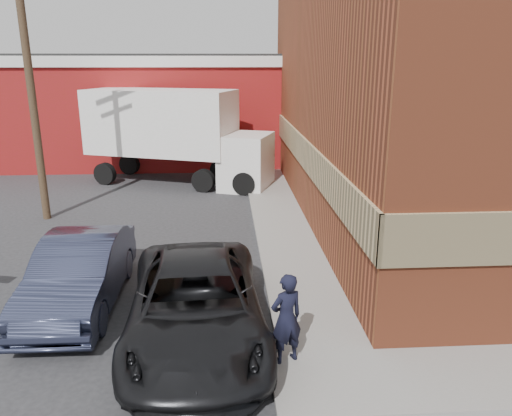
# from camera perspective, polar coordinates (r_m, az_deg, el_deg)

# --- Properties ---
(ground) EXTENTS (90.00, 90.00, 0.00)m
(ground) POSITION_cam_1_polar(r_m,az_deg,el_deg) (9.78, 4.41, -16.67)
(ground) COLOR #28282B
(ground) RESTS_ON ground
(brick_building) EXTENTS (14.25, 18.25, 9.36)m
(brick_building) POSITION_cam_1_polar(r_m,az_deg,el_deg) (19.67, 26.77, 12.96)
(brick_building) COLOR brown
(brick_building) RESTS_ON ground
(sidewalk_west) EXTENTS (1.80, 18.00, 0.12)m
(sidewalk_west) POSITION_cam_1_polar(r_m,az_deg,el_deg) (17.98, 2.40, -0.50)
(sidewalk_west) COLOR gray
(sidewalk_west) RESTS_ON ground
(warehouse) EXTENTS (16.30, 8.30, 5.60)m
(warehouse) POSITION_cam_1_polar(r_m,az_deg,el_deg) (28.60, -13.45, 11.11)
(warehouse) COLOR maroon
(warehouse) RESTS_ON ground
(utility_pole) EXTENTS (2.00, 0.26, 9.00)m
(utility_pole) POSITION_cam_1_polar(r_m,az_deg,el_deg) (18.21, -24.44, 13.29)
(utility_pole) COLOR #483624
(utility_pole) RESTS_ON ground
(man) EXTENTS (0.73, 0.62, 1.70)m
(man) POSITION_cam_1_polar(r_m,az_deg,el_deg) (9.04, 3.48, -12.47)
(man) COLOR black
(man) RESTS_ON sidewalk_south
(sedan) EXTENTS (1.68, 4.75, 1.56)m
(sedan) POSITION_cam_1_polar(r_m,az_deg,el_deg) (11.91, -19.51, -6.98)
(sedan) COLOR #2C3149
(sedan) RESTS_ON ground
(suv_a) EXTENTS (2.89, 5.76, 1.56)m
(suv_a) POSITION_cam_1_polar(r_m,az_deg,el_deg) (9.94, -6.88, -10.93)
(suv_a) COLOR black
(suv_a) RESTS_ON ground
(box_truck) EXTENTS (8.64, 5.11, 4.10)m
(box_truck) POSITION_cam_1_polar(r_m,az_deg,el_deg) (22.23, -8.89, 8.72)
(box_truck) COLOR white
(box_truck) RESTS_ON ground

